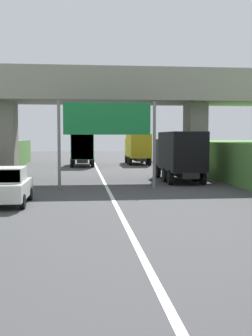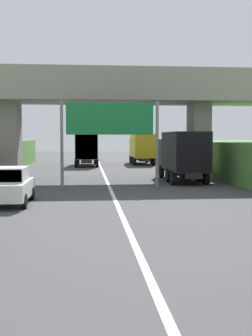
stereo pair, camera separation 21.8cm
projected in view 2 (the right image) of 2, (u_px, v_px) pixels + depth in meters
The scene contains 8 objects.
lane_centre_stripe at pixel (112, 193), 23.50m from camera, with size 0.20×95.62×0.01m, color white.
overpass_bridge at pixel (106, 98), 29.99m from camera, with size 40.00×4.80×7.73m.
overhead_highway_sign at pixel (110, 124), 25.27m from camera, with size 5.88×0.18×5.23m.
truck_yellow at pixel (142, 147), 48.82m from camera, with size 2.44×7.30×3.44m.
truck_green at pixel (87, 148), 45.69m from camera, with size 2.44×7.30×3.44m.
truck_black at pixel (182, 154), 29.63m from camera, with size 2.44×7.30×3.44m.
car_white at pixel (10, 186), 19.33m from camera, with size 1.86×4.10×1.72m.
construction_barrel_5 at pixel (4, 178), 27.07m from camera, with size 0.57×0.57×0.90m.
Camera 2 is at (-1.32, 4.49, 3.05)m, focal length 45.40 mm.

